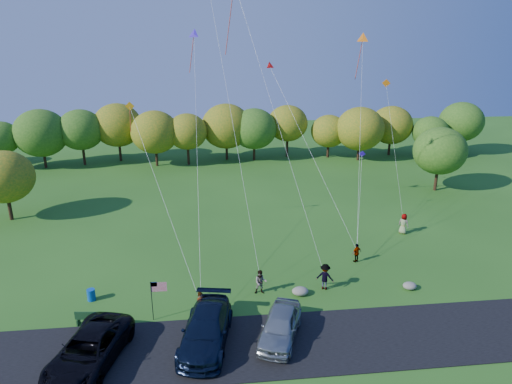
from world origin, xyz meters
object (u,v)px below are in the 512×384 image
park_bench (90,318)px  trash_barrel (91,295)px  flyer_a (201,305)px  flyer_c (325,277)px  minivan_navy (206,329)px  minivan_dark (89,350)px  flyer_b (261,282)px  minivan_silver (280,326)px  flyer_d (357,253)px  flyer_e (403,224)px

park_bench → trash_barrel: 2.97m
flyer_a → flyer_c: flyer_c is taller
minivan_navy → flyer_a: size_ratio=3.48×
park_bench → minivan_dark: bearing=-70.8°
minivan_navy → trash_barrel: bearing=154.9°
flyer_c → flyer_b: bearing=27.6°
flyer_b → trash_barrel: size_ratio=2.16×
minivan_silver → flyer_b: minivan_silver is taller
minivan_dark → park_bench: bearing=117.8°
minivan_navy → minivan_silver: (4.38, -0.03, -0.07)m
flyer_c → minivan_dark: bearing=49.6°
flyer_a → flyer_c: bearing=-13.7°
flyer_b → flyer_d: (8.22, 3.87, -0.10)m
minivan_dark → flyer_d: minivan_dark is taller
trash_barrel → flyer_d: bearing=9.9°
minivan_dark → minivan_silver: bearing=20.7°
flyer_a → flyer_c: 9.15m
minivan_navy → trash_barrel: minivan_navy is taller
minivan_silver → park_bench: minivan_silver is taller
flyer_d → park_bench: size_ratio=0.88×
flyer_c → flyer_d: 5.21m
trash_barrel → minivan_dark: bearing=-77.9°
flyer_e → park_bench: flyer_e is taller
minivan_dark → flyer_c: flyer_c is taller
flyer_b → park_bench: size_ratio=0.99×
flyer_c → park_bench: 15.94m
flyer_a → park_bench: bearing=149.8°
flyer_c → trash_barrel: size_ratio=2.36×
flyer_e → minivan_silver: bearing=94.8°
flyer_b → flyer_d: size_ratio=1.13×
flyer_a → flyer_b: 4.84m
flyer_c → flyer_e: 12.97m
minivan_silver → flyer_e: size_ratio=2.66×
flyer_a → trash_barrel: (-7.52, 2.91, -0.51)m
minivan_silver → trash_barrel: (-12.20, 5.61, -0.51)m
minivan_navy → trash_barrel: (-7.82, 5.58, -0.58)m
minivan_dark → trash_barrel: size_ratio=7.79×
flyer_e → flyer_a: bearing=80.7°
flyer_b → flyer_c: (4.63, 0.10, 0.08)m
flyer_a → flyer_e: flyer_e is taller
minivan_dark → minivan_silver: (10.77, 1.09, -0.03)m
flyer_a → flyer_d: (12.36, 6.37, -0.13)m
minivan_navy → flyer_e: size_ratio=3.36×
flyer_c → flyer_e: (9.60, 8.71, -0.02)m
minivan_dark → park_bench: size_ratio=3.58×
flyer_b → flyer_d: 9.08m
flyer_a → minivan_navy: bearing=-113.8°
minivan_dark → flyer_e: flyer_e is taller
flyer_e → park_bench: size_ratio=1.06×
minivan_navy → flyer_b: 6.44m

